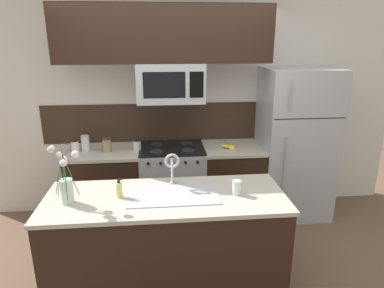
% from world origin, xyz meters
% --- Properties ---
extents(ground_plane, '(10.00, 10.00, 0.00)m').
position_xyz_m(ground_plane, '(0.00, 0.00, 0.00)').
color(ground_plane, brown).
extents(rear_partition, '(5.20, 0.10, 2.60)m').
position_xyz_m(rear_partition, '(0.30, 1.28, 1.30)').
color(rear_partition, silver).
rests_on(rear_partition, ground).
extents(splash_band, '(3.12, 0.01, 0.48)m').
position_xyz_m(splash_band, '(0.00, 1.22, 1.15)').
color(splash_band, '#332319').
rests_on(splash_band, rear_partition).
extents(back_counter_left, '(0.86, 0.65, 0.91)m').
position_xyz_m(back_counter_left, '(-0.79, 0.90, 0.46)').
color(back_counter_left, black).
rests_on(back_counter_left, ground).
extents(back_counter_right, '(0.74, 0.65, 0.91)m').
position_xyz_m(back_counter_right, '(0.73, 0.90, 0.46)').
color(back_counter_right, black).
rests_on(back_counter_right, ground).
extents(stove_range, '(0.76, 0.64, 0.93)m').
position_xyz_m(stove_range, '(0.00, 0.90, 0.46)').
color(stove_range, '#A8AAAF').
rests_on(stove_range, ground).
extents(microwave, '(0.74, 0.40, 0.43)m').
position_xyz_m(microwave, '(0.00, 0.88, 1.69)').
color(microwave, '#A8AAAF').
extents(upper_cabinet_band, '(2.30, 0.34, 0.60)m').
position_xyz_m(upper_cabinet_band, '(-0.06, 0.85, 2.20)').
color(upper_cabinet_band, black).
extents(refrigerator, '(0.85, 0.74, 1.83)m').
position_xyz_m(refrigerator, '(1.51, 0.92, 0.92)').
color(refrigerator, '#A8AAAF').
rests_on(refrigerator, ground).
extents(storage_jar_tall, '(0.09, 0.09, 0.14)m').
position_xyz_m(storage_jar_tall, '(-1.11, 0.89, 0.98)').
color(storage_jar_tall, silver).
rests_on(storage_jar_tall, back_counter_left).
extents(storage_jar_medium, '(0.09, 0.09, 0.19)m').
position_xyz_m(storage_jar_medium, '(-0.99, 0.91, 1.00)').
color(storage_jar_medium, silver).
rests_on(storage_jar_medium, back_counter_left).
extents(storage_jar_short, '(0.10, 0.10, 0.16)m').
position_xyz_m(storage_jar_short, '(-0.75, 0.86, 0.99)').
color(storage_jar_short, '#997F5B').
rests_on(storage_jar_short, back_counter_left).
extents(storage_jar_squat, '(0.09, 0.09, 0.13)m').
position_xyz_m(storage_jar_squat, '(-0.40, 0.88, 0.97)').
color(storage_jar_squat, silver).
rests_on(storage_jar_squat, back_counter_left).
extents(banana_bunch, '(0.19, 0.13, 0.08)m').
position_xyz_m(banana_bunch, '(0.67, 0.84, 0.93)').
color(banana_bunch, yellow).
rests_on(banana_bunch, back_counter_right).
extents(island_counter, '(2.01, 0.77, 0.91)m').
position_xyz_m(island_counter, '(-0.10, -0.35, 0.46)').
color(island_counter, black).
rests_on(island_counter, ground).
extents(kitchen_sink, '(0.76, 0.41, 0.16)m').
position_xyz_m(kitchen_sink, '(-0.04, -0.35, 0.84)').
color(kitchen_sink, '#ADAFB5').
rests_on(kitchen_sink, island_counter).
extents(sink_faucet, '(0.14, 0.14, 0.31)m').
position_xyz_m(sink_faucet, '(-0.04, -0.15, 1.11)').
color(sink_faucet, '#B7BABF').
rests_on(sink_faucet, island_counter).
extents(dish_soap_bottle, '(0.06, 0.05, 0.16)m').
position_xyz_m(dish_soap_bottle, '(-0.48, -0.34, 0.98)').
color(dish_soap_bottle, '#DBCC75').
rests_on(dish_soap_bottle, island_counter).
extents(drinking_glass, '(0.07, 0.07, 0.12)m').
position_xyz_m(drinking_glass, '(0.49, -0.37, 0.97)').
color(drinking_glass, silver).
rests_on(drinking_glass, island_counter).
extents(flower_vase, '(0.24, 0.18, 0.48)m').
position_xyz_m(flower_vase, '(-0.88, -0.40, 1.07)').
color(flower_vase, silver).
rests_on(flower_vase, island_counter).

